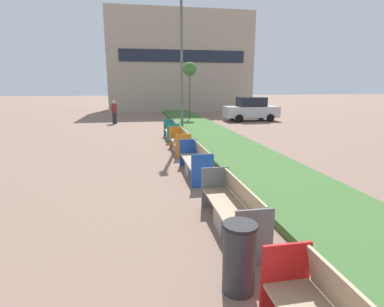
% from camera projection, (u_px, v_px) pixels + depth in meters
% --- Properties ---
extents(planter_grass_strip, '(2.80, 120.00, 0.18)m').
position_uv_depth(planter_grass_strip, '(245.00, 157.00, 11.41)').
color(planter_grass_strip, '#426B33').
rests_on(planter_grass_strip, ground).
extents(building_backdrop, '(15.35, 7.48, 10.36)m').
position_uv_depth(building_backdrop, '(178.00, 64.00, 34.20)').
color(building_backdrop, tan).
rests_on(building_backdrop, ground).
extents(bench_grey_frame, '(0.65, 2.44, 0.94)m').
position_uv_depth(bench_grey_frame, '(232.00, 212.00, 5.75)').
color(bench_grey_frame, gray).
rests_on(bench_grey_frame, ground).
extents(bench_blue_frame, '(0.65, 2.39, 0.94)m').
position_uv_depth(bench_blue_frame, '(196.00, 163.00, 9.32)').
color(bench_blue_frame, gray).
rests_on(bench_blue_frame, ground).
extents(bench_orange_frame, '(0.65, 2.21, 0.94)m').
position_uv_depth(bench_orange_frame, '(180.00, 143.00, 12.59)').
color(bench_orange_frame, gray).
rests_on(bench_orange_frame, ground).
extents(bench_teal_frame, '(0.65, 1.98, 0.94)m').
position_uv_depth(bench_teal_frame, '(172.00, 132.00, 15.64)').
color(bench_teal_frame, gray).
rests_on(bench_teal_frame, ground).
extents(litter_bin, '(0.46, 0.46, 0.98)m').
position_uv_depth(litter_bin, '(239.00, 258.00, 4.01)').
color(litter_bin, '#2D2D30').
rests_on(litter_bin, ground).
extents(street_lamp_post, '(0.24, 0.44, 8.62)m').
position_uv_depth(street_lamp_post, '(182.00, 46.00, 15.25)').
color(street_lamp_post, '#56595B').
rests_on(street_lamp_post, ground).
extents(sapling_tree_far, '(1.07, 1.07, 4.56)m').
position_uv_depth(sapling_tree_far, '(190.00, 70.00, 23.51)').
color(sapling_tree_far, brown).
rests_on(sapling_tree_far, ground).
extents(pedestrian_walking, '(0.53, 0.24, 1.68)m').
position_uv_depth(pedestrian_walking, '(114.00, 112.00, 21.94)').
color(pedestrian_walking, '#232633').
rests_on(pedestrian_walking, ground).
extents(parked_car_distant, '(4.24, 2.00, 1.86)m').
position_uv_depth(parked_car_distant, '(251.00, 109.00, 23.71)').
color(parked_car_distant, '#B7BABF').
rests_on(parked_car_distant, ground).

